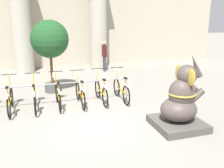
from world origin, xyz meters
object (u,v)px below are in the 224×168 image
bicycle_6 (121,89)px  bicycle_1 (10,99)px  bicycle_2 (35,97)px  bicycle_3 (58,94)px  bicycle_4 (80,93)px  elephant_statue (181,103)px  bicycle_5 (101,90)px  person_pedestrian (104,53)px  potted_tree (50,41)px

bicycle_6 → bicycle_1: bearing=-179.6°
bicycle_2 → bicycle_3: size_ratio=1.00×
bicycle_4 → elephant_statue: size_ratio=0.85×
bicycle_3 → bicycle_5: size_ratio=1.00×
bicycle_1 → bicycle_5: size_ratio=1.00×
elephant_statue → person_pedestrian: bearing=90.6°
bicycle_6 → potted_tree: (-2.26, 1.74, 1.57)m
bicycle_1 → person_pedestrian: 6.51m
bicycle_2 → bicycle_6: (2.95, 0.05, 0.00)m
bicycle_2 → bicycle_6: 2.95m
bicycle_2 → elephant_statue: elephant_statue is taller
bicycle_1 → elephant_statue: 5.17m
bicycle_2 → bicycle_4: same height
bicycle_2 → bicycle_1: bearing=178.2°
bicycle_6 → potted_tree: potted_tree is taller
bicycle_1 → person_pedestrian: bearing=47.4°
bicycle_1 → bicycle_6: bearing=0.4°
bicycle_3 → elephant_statue: elephant_statue is taller
elephant_statue → potted_tree: potted_tree is taller
bicycle_5 → potted_tree: bearing=131.3°
bicycle_6 → elephant_statue: size_ratio=0.85×
bicycle_4 → person_pedestrian: person_pedestrian is taller
bicycle_3 → bicycle_6: (2.21, 0.01, 0.00)m
bicycle_1 → potted_tree: (1.43, 1.76, 1.57)m
bicycle_4 → bicycle_5: size_ratio=1.00×
person_pedestrian → potted_tree: size_ratio=0.59×
bicycle_6 → potted_tree: size_ratio=0.61×
bicycle_4 → person_pedestrian: size_ratio=1.05×
bicycle_3 → person_pedestrian: 5.60m
potted_tree → bicycle_1: bearing=-129.0°
bicycle_2 → bicycle_3: 0.74m
bicycle_4 → potted_tree: size_ratio=0.61×
bicycle_3 → bicycle_6: 2.21m
elephant_statue → person_pedestrian: elephant_statue is taller
bicycle_4 → bicycle_5: same height
person_pedestrian → potted_tree: 4.34m
bicycle_1 → elephant_statue: bearing=-29.9°
bicycle_6 → bicycle_3: bearing=-179.7°
elephant_statue → bicycle_1: bearing=150.1°
person_pedestrian → bicycle_3: bearing=-121.5°
bicycle_3 → bicycle_1: bearing=-179.4°
elephant_statue → bicycle_4: bearing=131.2°
bicycle_2 → potted_tree: potted_tree is taller
bicycle_2 → elephant_statue: size_ratio=0.85×
bicycle_2 → bicycle_3: same height
bicycle_5 → person_pedestrian: size_ratio=1.05×
potted_tree → elephant_statue: bearing=-55.0°
bicycle_3 → bicycle_2: bearing=-177.1°
elephant_statue → person_pedestrian: (-0.08, 7.35, 0.30)m
bicycle_1 → bicycle_6: 3.69m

